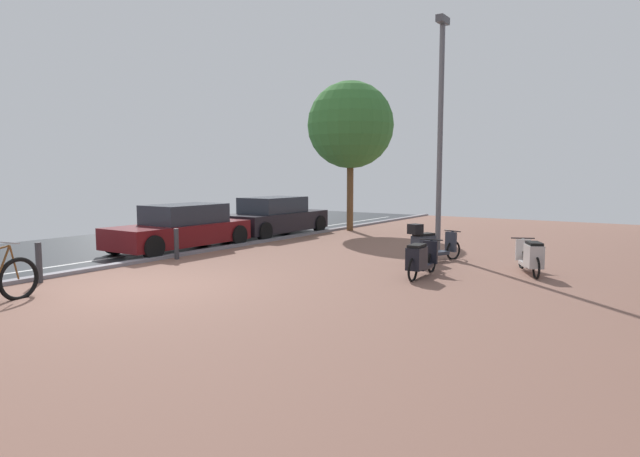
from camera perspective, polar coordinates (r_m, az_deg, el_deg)
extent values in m
cube|color=#8A5F4F|center=(7.63, 3.88, -10.83)|extent=(14.40, 40.00, 0.05)
cube|color=gray|center=(12.72, -25.63, -4.33)|extent=(0.24, 40.00, 0.08)
cube|color=silver|center=(13.76, -28.19, -3.88)|extent=(0.12, 36.00, 0.00)
torus|color=black|center=(10.65, -29.58, -4.74)|extent=(0.20, 0.77, 0.77)
cylinder|color=brown|center=(10.44, -30.93, -3.47)|extent=(0.09, 0.35, 0.67)
cylinder|color=brown|center=(10.57, -29.95, -3.18)|extent=(0.06, 0.16, 0.61)
cylinder|color=#ADADB2|center=(10.48, -30.33, -1.32)|extent=(0.48, 0.10, 0.02)
torus|color=black|center=(13.02, 10.29, -2.78)|extent=(0.23, 0.49, 0.51)
torus|color=black|center=(13.98, 14.10, -2.28)|extent=(0.23, 0.49, 0.51)
cube|color=#2F3745|center=(13.50, 12.26, -2.62)|extent=(0.53, 0.79, 0.08)
cube|color=#2F3745|center=(13.16, 11.03, -1.78)|extent=(0.49, 0.65, 0.47)
cube|color=black|center=(13.13, 11.05, -0.63)|extent=(0.43, 0.58, 0.06)
cylinder|color=#2F3745|center=(13.93, 14.05, -1.27)|extent=(0.11, 0.14, 0.51)
cube|color=#2F3745|center=(13.87, 13.85, -1.39)|extent=(0.33, 0.19, 0.50)
cylinder|color=black|center=(13.88, 14.01, -0.25)|extent=(0.49, 0.22, 0.03)
cube|color=black|center=(12.91, 10.18, -0.06)|extent=(0.36, 0.36, 0.24)
torus|color=black|center=(10.98, 9.91, -4.38)|extent=(0.08, 0.51, 0.50)
torus|color=black|center=(12.07, 11.88, -3.50)|extent=(0.08, 0.51, 0.50)
cube|color=black|center=(11.53, 10.94, -4.03)|extent=(0.31, 0.67, 0.08)
cube|color=black|center=(11.14, 10.31, -3.16)|extent=(0.33, 0.53, 0.46)
cube|color=black|center=(11.11, 10.34, -1.83)|extent=(0.28, 0.48, 0.06)
cylinder|color=black|center=(12.01, 11.87, -2.34)|extent=(0.08, 0.12, 0.51)
cube|color=black|center=(11.94, 11.75, -2.49)|extent=(0.32, 0.10, 0.50)
cylinder|color=black|center=(11.95, 11.85, -1.17)|extent=(0.52, 0.06, 0.03)
torus|color=black|center=(11.95, 22.16, -3.94)|extent=(0.26, 0.46, 0.49)
torus|color=black|center=(13.13, 20.79, -3.04)|extent=(0.26, 0.46, 0.49)
cube|color=silver|center=(12.54, 21.44, -3.57)|extent=(0.56, 0.74, 0.08)
cube|color=silver|center=(12.13, 21.94, -2.76)|extent=(0.51, 0.62, 0.48)
cube|color=black|center=(12.09, 21.98, -1.49)|extent=(0.45, 0.56, 0.06)
cylinder|color=silver|center=(13.07, 20.85, -2.01)|extent=(0.12, 0.14, 0.49)
cube|color=silver|center=(13.00, 20.93, -2.15)|extent=(0.32, 0.21, 0.48)
cylinder|color=black|center=(13.02, 20.92, -0.97)|extent=(0.48, 0.26, 0.03)
cube|color=maroon|center=(15.75, -14.80, -0.55)|extent=(1.67, 4.22, 0.58)
cube|color=#282D38|center=(15.84, -14.28, 1.54)|extent=(1.41, 2.24, 0.55)
cylinder|color=black|center=(17.42, -12.62, -0.39)|extent=(0.20, 0.62, 0.62)
cylinder|color=black|center=(16.31, -8.74, -0.73)|extent=(0.20, 0.62, 0.62)
cylinder|color=black|center=(15.41, -21.19, -1.45)|extent=(0.20, 0.62, 0.62)
cylinder|color=black|center=(14.14, -17.45, -1.94)|extent=(0.20, 0.62, 0.62)
cube|color=black|center=(19.00, -4.80, 0.78)|extent=(1.71, 4.23, 0.64)
cube|color=#282D38|center=(18.86, -5.03, 2.55)|extent=(1.43, 2.27, 0.55)
cylinder|color=black|center=(20.76, -3.82, 0.73)|extent=(0.20, 0.62, 0.62)
cylinder|color=black|center=(19.82, -0.08, 0.49)|extent=(0.20, 0.62, 0.62)
cylinder|color=black|center=(18.35, -9.89, -0.03)|extent=(0.20, 0.62, 0.62)
cylinder|color=black|center=(17.27, -5.97, -0.33)|extent=(0.20, 0.62, 0.62)
cylinder|color=slate|center=(14.57, 12.73, 9.02)|extent=(0.14, 0.14, 6.00)
cube|color=#4C4C51|center=(15.07, 13.02, 20.95)|extent=(0.20, 0.52, 0.18)
cylinder|color=brown|center=(20.41, 3.24, 3.80)|extent=(0.25, 0.25, 2.87)
sphere|color=#3D7B37|center=(20.48, 3.29, 11.02)|extent=(3.27, 3.27, 3.27)
cylinder|color=#38383D|center=(12.00, -27.90, -3.25)|extent=(0.12, 0.12, 0.81)
cylinder|color=#38383D|center=(14.00, -15.13, -1.61)|extent=(0.12, 0.12, 0.79)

